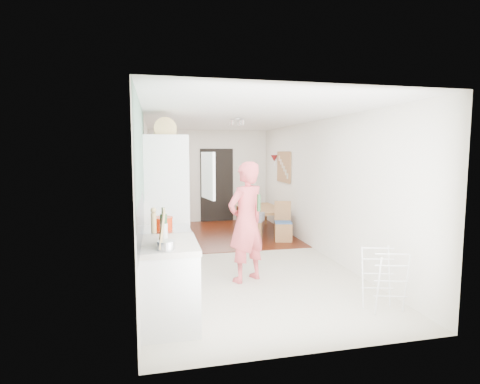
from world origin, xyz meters
name	(u,v)px	position (x,y,z in m)	size (l,w,h in m)	color
room_shell	(236,188)	(0.00, 0.00, 1.25)	(3.20, 7.00, 2.50)	silver
floor	(236,255)	(0.00, 0.00, 0.00)	(3.20, 7.00, 0.01)	beige
wood_floor_overlay	(220,234)	(0.00, 1.85, 0.01)	(3.20, 3.30, 0.01)	#5A1909
sage_wall_panel	(141,156)	(-1.59, -2.00, 1.85)	(0.02, 3.00, 1.30)	slate
tile_splashback	(141,222)	(-1.59, -2.55, 1.15)	(0.02, 1.90, 0.50)	black
doorway_recess	(217,185)	(0.20, 3.48, 1.00)	(0.90, 0.04, 2.00)	black
base_cabinet	(169,286)	(-1.30, -2.55, 0.43)	(0.60, 0.90, 0.86)	silver
worktop	(169,245)	(-1.30, -2.55, 0.89)	(0.62, 0.92, 0.06)	beige
range_cooker	(167,265)	(-1.30, -1.80, 0.44)	(0.60, 0.60, 0.88)	silver
cooker_top	(167,230)	(-1.30, -1.80, 0.90)	(0.60, 0.60, 0.04)	silver
fridge_housing	(167,206)	(-1.27, -0.78, 1.07)	(0.66, 0.66, 2.15)	silver
fridge_door	(208,176)	(-0.66, -1.08, 1.55)	(0.56, 0.04, 0.70)	silver
fridge_interior	(186,175)	(-0.96, -0.78, 1.55)	(0.02, 0.52, 0.66)	white
pinboard	(284,167)	(1.58, 1.90, 1.55)	(0.03, 0.90, 0.70)	tan
pinboard_frame	(283,167)	(1.57, 1.90, 1.55)	(0.01, 0.94, 0.74)	#B07C42
wall_sconce	(274,158)	(1.54, 2.55, 1.75)	(0.18, 0.18, 0.16)	maroon
person	(246,211)	(-0.15, -1.38, 1.04)	(0.76, 0.50, 2.08)	#D34C51
dining_table	(262,221)	(1.05, 1.95, 0.25)	(1.41, 0.78, 0.49)	#B07C42
dining_chair	(283,222)	(1.21, 0.86, 0.42)	(0.36, 0.36, 0.85)	#B07C42
stool	(253,231)	(0.57, 0.93, 0.23)	(0.35, 0.35, 0.45)	#B07C42
grey_drape	(254,217)	(0.58, 0.91, 0.54)	(0.38, 0.38, 0.17)	gray
drying_rack	(384,280)	(1.21, -2.78, 0.37)	(0.38, 0.35, 0.75)	silver
bread_bin	(165,129)	(-1.27, -0.84, 2.24)	(0.35, 0.33, 0.18)	#DAB96E
red_casserole	(162,223)	(-1.35, -1.85, 1.00)	(0.27, 0.27, 0.16)	red
steel_pan	(166,245)	(-1.33, -2.87, 0.97)	(0.18, 0.18, 0.09)	silver
held_bottle	(259,203)	(-0.01, -1.57, 1.18)	(0.05, 0.05, 0.24)	#1C3F1E
bottle_a	(164,228)	(-1.34, -2.50, 1.07)	(0.07, 0.07, 0.30)	#1C3F1E
bottle_b	(163,227)	(-1.35, -2.45, 1.07)	(0.07, 0.07, 0.30)	#1C3F1E
bottle_c	(164,232)	(-1.35, -2.50, 1.02)	(0.08, 0.08, 0.20)	beige
pepper_mill_front	(165,225)	(-1.33, -2.08, 1.02)	(0.05, 0.05, 0.19)	#DAB96E
pepper_mill_back	(154,223)	(-1.46, -2.02, 1.04)	(0.07, 0.07, 0.24)	#DAB96E
chopping_boards	(162,228)	(-1.37, -2.76, 1.12)	(0.04, 0.29, 0.39)	#DAB96E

